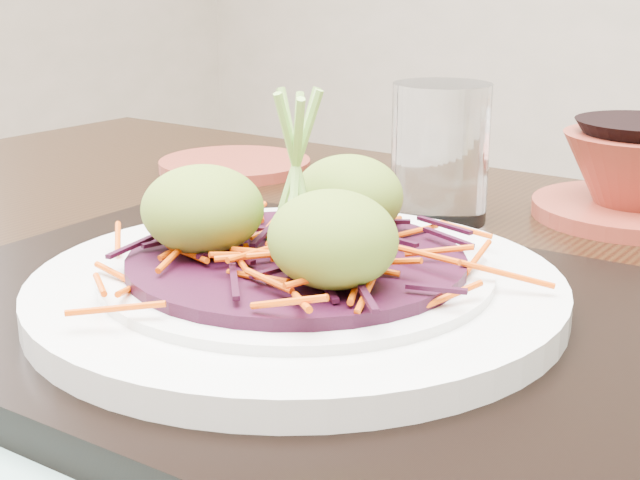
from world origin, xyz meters
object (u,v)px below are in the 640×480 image
Objects in this scene: terracotta_side_plate at (235,165)px; terracotta_bowl_set at (638,181)px; serving_tray at (297,320)px; water_glass at (440,153)px; dining_table at (322,467)px; white_plate at (297,286)px.

terracotta_bowl_set is at bearing 11.33° from terracotta_side_plate.
water_glass reaches higher than serving_tray.
terracotta_bowl_set reaches higher than dining_table.
water_glass reaches higher than white_plate.
terracotta_bowl_set is (0.39, 0.08, 0.03)m from terracotta_side_plate.
serving_tray is at bearing -69.78° from dining_table.
white_plate is 2.57× the size of water_glass.
terracotta_side_plate is 0.39m from terracotta_bowl_set.
serving_tray is (0.02, -0.05, 0.12)m from dining_table.
serving_tray is at bearing 180.00° from white_plate.
terracotta_side_plate is at bearing 138.76° from dining_table.
serving_tray is at bearing -74.61° from water_glass.
white_plate is 0.27m from water_glass.
terracotta_bowl_set reaches higher than terracotta_side_plate.
water_glass reaches higher than terracotta_bowl_set.
water_glass is (0.26, -0.03, 0.05)m from terracotta_side_plate.
terracotta_side_plate is at bearing 172.84° from water_glass.
serving_tray is 0.38m from terracotta_bowl_set.
terracotta_bowl_set is at bearing 41.90° from water_glass.
terracotta_bowl_set is at bearing 82.38° from white_plate.
white_plate is 0.38m from terracotta_bowl_set.
serving_tray reaches higher than terracotta_side_plate.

